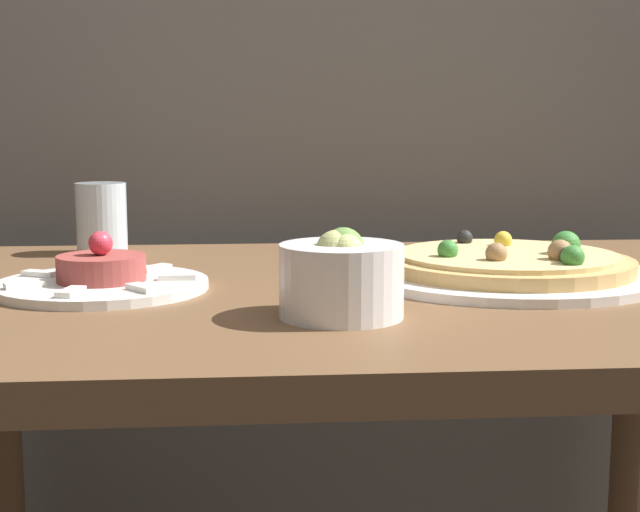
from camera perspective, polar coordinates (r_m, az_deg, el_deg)
The scene contains 5 objects.
dining_table at distance 1.01m, azimuth 1.85°, elevation -8.54°, with size 1.06×0.71×0.73m.
pizza_plate at distance 1.04m, azimuth 11.91°, elevation -0.67°, with size 0.34×0.34×0.06m.
tartare_plate at distance 0.98m, azimuth -13.79°, elevation -1.44°, with size 0.23×0.23×0.06m.
small_bowl at distance 0.81m, azimuth 1.38°, elevation -1.26°, with size 0.11×0.11×0.08m.
drinking_glass at distance 1.25m, azimuth -13.81°, elevation 2.36°, with size 0.07×0.07×0.10m.
Camera 1 is at (-0.11, -0.61, 0.91)m, focal length 50.00 mm.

